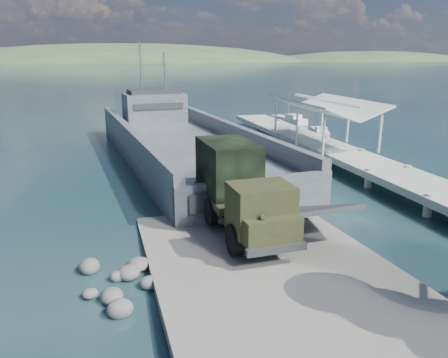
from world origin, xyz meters
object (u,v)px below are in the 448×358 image
at_px(sailboat_near, 320,132).
at_px(sailboat_far, 289,120).
at_px(landing_craft, 182,150).
at_px(military_truck, 238,187).
at_px(pier, 329,141).
at_px(soldier, 262,244).

distance_m(sailboat_near, sailboat_far, 9.49).
xyz_separation_m(landing_craft, military_truck, (-0.26, -17.39, 1.66)).
xyz_separation_m(landing_craft, sailboat_near, (18.06, 8.44, -0.61)).
bearing_deg(pier, sailboat_near, 65.55).
relative_size(pier, sailboat_far, 5.93).
relative_size(soldier, sailboat_far, 0.24).
distance_m(landing_craft, soldier, 21.86).
distance_m(pier, sailboat_far, 21.83).
distance_m(pier, sailboat_near, 12.80).
distance_m(military_truck, soldier, 4.62).
height_order(pier, landing_craft, landing_craft).
height_order(landing_craft, sailboat_near, landing_craft).
xyz_separation_m(landing_craft, soldier, (-0.56, -21.85, 0.49)).
bearing_deg(pier, military_truck, -132.51).
xyz_separation_m(military_truck, soldier, (-0.30, -4.46, -1.17)).
bearing_deg(soldier, landing_craft, 71.82).
bearing_deg(landing_craft, military_truck, -96.05).
relative_size(sailboat_near, sailboat_far, 0.79).
xyz_separation_m(military_truck, sailboat_near, (18.32, 25.83, -2.26)).
relative_size(pier, military_truck, 4.84).
bearing_deg(military_truck, soldier, -95.76).
height_order(pier, sailboat_far, sailboat_far).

